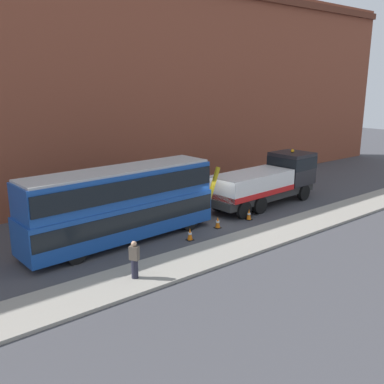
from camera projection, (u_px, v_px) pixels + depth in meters
The scene contains 9 objects.
ground_plane at pixel (211, 220), 26.79m from camera, with size 120.00×120.00×0.00m, color #424247.
near_kerb at pixel (260, 238), 23.60m from camera, with size 60.00×2.80×0.15m, color gray.
building_facade at pixel (139, 88), 30.90m from camera, with size 60.00×1.50×16.00m.
recovery_tow_truck at pixel (268, 180), 29.98m from camera, with size 10.20×3.11×3.67m.
double_decker_bus at pixel (121, 202), 22.76m from camera, with size 11.14×3.13×4.06m.
pedestrian_onlooker at pixel (134, 260), 18.39m from camera, with size 0.42×0.48×1.71m.
traffic_cone_near_bus at pixel (190, 234), 23.36m from camera, with size 0.36×0.36×0.72m.
traffic_cone_midway at pixel (218, 223), 25.32m from camera, with size 0.36×0.36×0.72m.
traffic_cone_near_truck at pixel (249, 215), 26.84m from camera, with size 0.36×0.36×0.72m.
Camera 1 is at (-16.81, -19.20, 8.44)m, focal length 39.79 mm.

